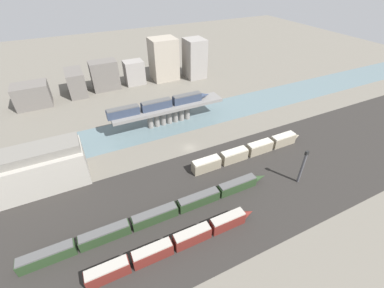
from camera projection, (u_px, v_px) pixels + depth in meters
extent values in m
plane|color=#666056|center=(189.00, 148.00, 94.46)|extent=(400.00, 400.00, 0.00)
cube|color=#282623|center=(224.00, 191.00, 77.02)|extent=(280.00, 42.00, 0.01)
cube|color=slate|center=(170.00, 123.00, 108.80)|extent=(320.00, 19.28, 0.01)
cube|color=slate|center=(169.00, 107.00, 104.53)|extent=(46.76, 7.55, 1.28)
cylinder|color=gray|center=(150.00, 120.00, 103.94)|extent=(2.29, 2.29, 6.61)
cylinder|color=gray|center=(157.00, 119.00, 104.91)|extent=(2.29, 2.29, 6.61)
cylinder|color=gray|center=(163.00, 117.00, 105.88)|extent=(2.29, 2.29, 6.61)
cylinder|color=gray|center=(169.00, 116.00, 106.86)|extent=(2.29, 2.29, 6.61)
cylinder|color=gray|center=(175.00, 114.00, 107.83)|extent=(2.29, 2.29, 6.61)
cylinder|color=gray|center=(181.00, 113.00, 108.80)|extent=(2.29, 2.29, 6.61)
cylinder|color=gray|center=(187.00, 112.00, 109.77)|extent=(2.29, 2.29, 6.61)
cube|color=#2D384C|center=(123.00, 112.00, 96.77)|extent=(12.30, 2.99, 3.11)
cube|color=#4C4C4C|center=(122.00, 108.00, 95.74)|extent=(11.81, 2.75, 0.40)
cube|color=#2D384C|center=(157.00, 105.00, 101.47)|extent=(12.30, 2.99, 3.11)
cube|color=#4C4C4C|center=(156.00, 101.00, 100.44)|extent=(11.81, 2.75, 0.40)
cube|color=#2D384C|center=(187.00, 99.00, 106.17)|extent=(12.30, 2.99, 3.11)
cube|color=#4C4C4C|center=(187.00, 95.00, 105.13)|extent=(11.81, 2.75, 0.40)
cone|color=#2D384C|center=(205.00, 95.00, 109.18)|extent=(4.30, 2.69, 2.69)
cube|color=#5B1E19|center=(108.00, 273.00, 55.35)|extent=(9.43, 2.71, 3.49)
cube|color=#9E998E|center=(106.00, 268.00, 54.21)|extent=(9.05, 2.49, 0.40)
cube|color=#5B1E19|center=(153.00, 254.00, 58.92)|extent=(9.43, 2.71, 3.49)
cube|color=#9E998E|center=(152.00, 249.00, 57.77)|extent=(9.05, 2.49, 0.40)
cube|color=#5B1E19|center=(192.00, 237.00, 62.49)|extent=(9.43, 2.71, 3.49)
cube|color=#9E998E|center=(192.00, 232.00, 61.34)|extent=(9.05, 2.49, 0.40)
cube|color=#5B1E19|center=(227.00, 222.00, 66.05)|extent=(9.43, 2.71, 3.49)
cube|color=#9E998E|center=(228.00, 217.00, 64.91)|extent=(9.05, 2.49, 0.40)
cone|color=#5B1E19|center=(248.00, 213.00, 68.40)|extent=(3.30, 2.44, 2.44)
cube|color=#23381E|center=(47.00, 257.00, 58.50)|extent=(12.32, 2.66, 3.04)
cube|color=#4C4C4C|center=(45.00, 253.00, 57.48)|extent=(11.83, 2.44, 0.40)
cube|color=#23381E|center=(105.00, 235.00, 63.06)|extent=(12.32, 2.66, 3.04)
cube|color=#4C4C4C|center=(104.00, 231.00, 62.05)|extent=(11.83, 2.44, 0.40)
cube|color=#23381E|center=(155.00, 216.00, 67.63)|extent=(12.32, 2.66, 3.04)
cube|color=#4C4C4C|center=(154.00, 212.00, 66.61)|extent=(11.83, 2.44, 0.40)
cube|color=#23381E|center=(199.00, 200.00, 72.19)|extent=(12.32, 2.66, 3.04)
cube|color=#4C4C4C|center=(199.00, 196.00, 71.17)|extent=(11.83, 2.44, 0.40)
cube|color=#23381E|center=(237.00, 186.00, 76.75)|extent=(12.32, 2.66, 3.04)
cube|color=#4C4C4C|center=(238.00, 181.00, 75.74)|extent=(11.83, 2.44, 0.40)
cone|color=#23381E|center=(259.00, 178.00, 79.77)|extent=(4.31, 2.39, 2.39)
cube|color=gray|center=(206.00, 165.00, 83.82)|extent=(9.61, 3.20, 3.72)
cube|color=#B7B2A3|center=(206.00, 160.00, 82.61)|extent=(9.23, 2.94, 0.40)
cube|color=gray|center=(234.00, 156.00, 87.62)|extent=(9.61, 3.20, 3.72)
cube|color=#B7B2A3|center=(235.00, 151.00, 86.41)|extent=(9.23, 2.94, 0.40)
cube|color=gray|center=(259.00, 148.00, 91.42)|extent=(9.61, 3.20, 3.72)
cube|color=#B7B2A3|center=(260.00, 143.00, 90.21)|extent=(9.23, 2.94, 0.40)
cube|color=gray|center=(283.00, 140.00, 95.22)|extent=(9.61, 3.20, 3.72)
cube|color=#B7B2A3|center=(284.00, 136.00, 94.01)|extent=(9.23, 2.94, 0.40)
cone|color=gray|center=(296.00, 136.00, 97.62)|extent=(3.36, 2.88, 2.88)
cube|color=#9E998E|center=(39.00, 171.00, 75.79)|extent=(26.31, 11.67, 11.24)
cube|color=slate|center=(30.00, 153.00, 71.75)|extent=(25.79, 8.17, 2.47)
cylinder|color=#4C4C51|center=(302.00, 169.00, 77.17)|extent=(0.81, 0.81, 10.72)
cube|color=black|center=(307.00, 153.00, 73.65)|extent=(1.00, 0.70, 1.20)
cube|color=#605B56|center=(32.00, 95.00, 118.31)|extent=(15.01, 10.87, 10.56)
cube|color=#605B56|center=(76.00, 82.00, 128.64)|extent=(8.10, 15.89, 11.91)
cube|color=#605B56|center=(105.00, 75.00, 132.79)|extent=(13.53, 8.68, 14.67)
cube|color=gray|center=(134.00, 73.00, 138.96)|extent=(10.16, 8.09, 12.45)
cube|color=gray|center=(164.00, 59.00, 142.02)|extent=(14.02, 12.23, 22.22)
cube|color=gray|center=(195.00, 58.00, 144.69)|extent=(10.54, 11.67, 21.15)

